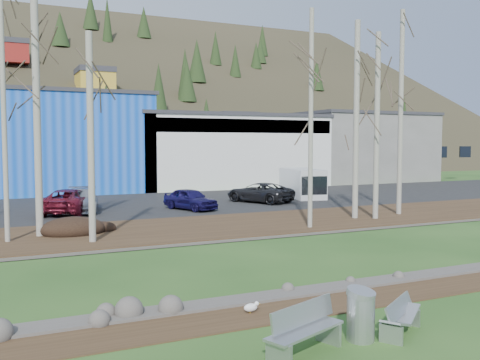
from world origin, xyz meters
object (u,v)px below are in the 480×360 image
bench_intact (304,329)px  car_5 (260,192)px  bench_damaged (400,317)px  van_white (303,183)px  seagull (251,307)px  car_3 (81,200)px  litter_bin (361,317)px  car_2 (69,201)px  car_4 (190,199)px

bench_intact → car_5: size_ratio=0.42×
bench_damaged → van_white: 27.44m
seagull → car_3: (-0.97, 20.45, 0.65)m
litter_bin → car_3: car_3 is taller
car_2 → bench_intact: bearing=116.4°
bench_intact → litter_bin: size_ratio=1.97×
bench_intact → car_4: 21.90m
van_white → car_4: bearing=-151.2°
bench_intact → van_white: (15.07, 24.42, 0.70)m
car_4 → bench_damaged: bearing=-117.9°
car_4 → car_5: size_ratio=0.79×
bench_intact → van_white: van_white is taller
car_2 → van_white: van_white is taller
bench_damaged → car_3: (-3.33, 22.98, 0.46)m
litter_bin → car_3: (-2.28, 22.96, 0.31)m
bench_damaged → litter_bin: size_ratio=1.61×
bench_intact → litter_bin: (1.43, 0.08, 0.02)m
car_3 → car_5: 11.69m
car_3 → car_5: bearing=11.7°
seagull → litter_bin: bearing=-45.6°
car_2 → car_4: size_ratio=1.32×
car_3 → van_white: bearing=16.2°
bench_intact → litter_bin: litter_bin is taller
seagull → van_white: bearing=72.4°
bench_intact → car_2: size_ratio=0.40×
car_3 → van_white: 15.99m
car_3 → car_5: car_3 is taller
seagull → bench_damaged: bearing=-30.2°
bench_damaged → seagull: (-2.36, 2.54, -0.19)m
litter_bin → car_5: car_5 is taller
litter_bin → car_5: (9.41, 23.04, 0.30)m
car_3 → car_4: (6.10, -1.79, -0.04)m
litter_bin → car_2: 22.82m
car_3 → van_white: (15.92, 1.38, 0.37)m
car_2 → car_3: car_2 is taller
car_4 → car_5: 5.90m
litter_bin → seagull: (-1.31, 2.52, -0.33)m
bench_intact → van_white: size_ratio=0.39×
car_2 → car_5: (12.36, 0.42, -0.03)m
seagull → car_5: bearing=79.3°
car_2 → car_5: 12.37m
car_5 → car_2: bearing=-22.8°
car_2 → car_4: (6.77, -1.44, -0.05)m
seagull → car_3: size_ratio=0.09×
bench_intact → car_2: car_2 is taller
car_4 → bench_intact: bearing=-124.3°
litter_bin → seagull: bearing=117.5°
seagull → car_2: bearing=111.5°
car_2 → car_5: car_2 is taller
bench_intact → bench_damaged: size_ratio=1.23×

